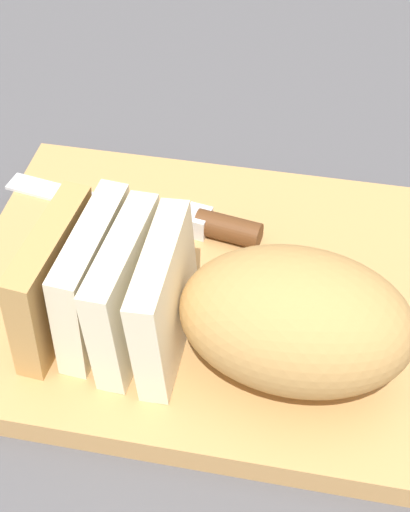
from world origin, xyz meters
TOP-DOWN VIEW (x-y plane):
  - ground_plane at (0.00, 0.00)m, footprint 3.00×3.00m
  - cutting_board at (0.00, 0.00)m, footprint 0.39×0.31m
  - bread_loaf at (-0.03, 0.06)m, footprint 0.27×0.12m
  - bread_knife at (0.03, -0.06)m, footprint 0.24×0.05m
  - crumb_near_knife at (0.03, -0.02)m, footprint 0.00×0.00m
  - crumb_near_loaf at (0.06, 0.04)m, footprint 0.00×0.00m
  - crumb_stray_left at (0.03, -0.07)m, footprint 0.00×0.00m
  - crumb_stray_right at (0.06, -0.03)m, footprint 0.01×0.01m

SIDE VIEW (x-z plane):
  - ground_plane at x=0.00m, z-range 0.00..0.00m
  - cutting_board at x=0.00m, z-range 0.00..0.02m
  - crumb_near_loaf at x=0.06m, z-range 0.02..0.03m
  - crumb_stray_left at x=0.03m, z-range 0.02..0.03m
  - crumb_near_knife at x=0.03m, z-range 0.02..0.03m
  - crumb_stray_right at x=0.06m, z-range 0.02..0.03m
  - bread_knife at x=0.03m, z-range 0.02..0.04m
  - bread_loaf at x=-0.03m, z-range 0.02..0.12m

